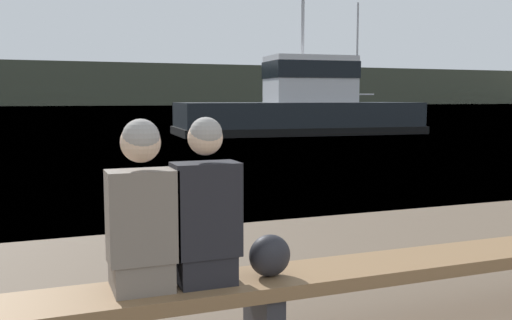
{
  "coord_description": "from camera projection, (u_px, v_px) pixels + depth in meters",
  "views": [
    {
      "loc": [
        -1.44,
        0.34,
        1.51
      ],
      "look_at": [
        0.92,
        6.41,
        0.81
      ],
      "focal_mm": 40.0,
      "sensor_mm": 36.0,
      "label": 1
    }
  ],
  "objects": [
    {
      "name": "far_shoreline",
      "position": [
        41.0,
        84.0,
        114.93
      ],
      "size": [
        600.0,
        12.0,
        8.72
      ],
      "primitive_type": "cube",
      "color": "#424738",
      "rests_on": "ground"
    },
    {
      "name": "bench_main",
      "position": [
        264.0,
        288.0,
        3.41
      ],
      "size": [
        7.67,
        0.46,
        0.46
      ],
      "color": "brown",
      "rests_on": "ground"
    },
    {
      "name": "water_surface",
      "position": [
        42.0,
        105.0,
        117.86
      ],
      "size": [
        240.0,
        240.0,
        0.0
      ],
      "primitive_type": "plane",
      "color": "#426B8E",
      "rests_on": "ground"
    },
    {
      "name": "moored_sailboat",
      "position": [
        360.0,
        115.0,
        35.14
      ],
      "size": [
        6.55,
        3.41,
        7.23
      ],
      "rotation": [
        0.0,
        0.0,
        1.74
      ],
      "color": "#333338",
      "rests_on": "water_surface"
    },
    {
      "name": "person_left",
      "position": [
        142.0,
        213.0,
        3.1
      ],
      "size": [
        0.37,
        0.36,
        0.95
      ],
      "color": "#70665B",
      "rests_on": "bench_main"
    },
    {
      "name": "person_right",
      "position": [
        205.0,
        211.0,
        3.23
      ],
      "size": [
        0.37,
        0.35,
        0.96
      ],
      "color": "black",
      "rests_on": "bench_main"
    },
    {
      "name": "shopping_bag",
      "position": [
        270.0,
        255.0,
        3.39
      ],
      "size": [
        0.25,
        0.19,
        0.25
      ],
      "color": "#232328",
      "rests_on": "bench_main"
    },
    {
      "name": "tugboat_red",
      "position": [
        302.0,
        109.0,
        24.29
      ],
      "size": [
        10.67,
        4.44,
        6.41
      ],
      "rotation": [
        0.0,
        0.0,
        1.5
      ],
      "color": "black",
      "rests_on": "water_surface"
    }
  ]
}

